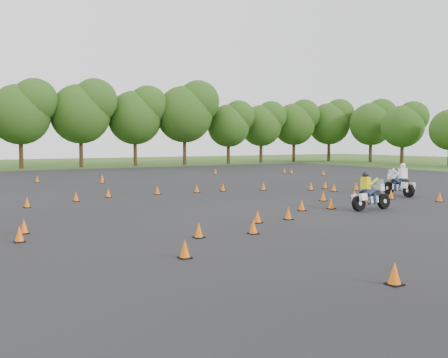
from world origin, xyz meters
TOP-DOWN VIEW (x-y plane):
  - ground at (0.00, 0.00)m, footprint 140.00×140.00m
  - asphalt_pad at (0.00, 6.00)m, footprint 62.00×62.00m
  - treeline at (2.13, 34.85)m, footprint 86.68×32.57m
  - traffic_cones at (-0.06, 5.62)m, footprint 36.97×32.83m
  - rider_yellow at (4.62, -0.50)m, footprint 2.11×0.68m
  - rider_white at (10.00, 2.77)m, footprint 1.08×2.34m

SIDE VIEW (x-z plane):
  - ground at x=0.00m, z-range 0.00..0.00m
  - asphalt_pad at x=0.00m, z-range 0.01..0.01m
  - traffic_cones at x=-0.06m, z-range 0.01..0.46m
  - rider_yellow at x=4.62m, z-range 0.00..1.63m
  - rider_white at x=10.00m, z-range 0.00..1.75m
  - treeline at x=2.13m, z-range -0.76..9.89m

